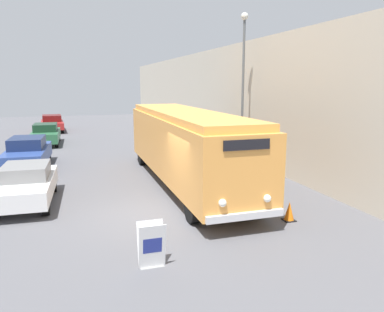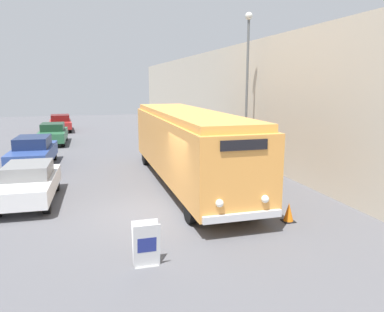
{
  "view_description": "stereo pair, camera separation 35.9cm",
  "coord_description": "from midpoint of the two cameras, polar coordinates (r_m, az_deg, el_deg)",
  "views": [
    {
      "loc": [
        -2.39,
        -11.28,
        4.15
      ],
      "look_at": [
        1.32,
        0.42,
        1.76
      ],
      "focal_mm": 35.0,
      "sensor_mm": 36.0,
      "label": 1
    },
    {
      "loc": [
        -2.05,
        -11.38,
        4.15
      ],
      "look_at": [
        1.32,
        0.42,
        1.76
      ],
      "focal_mm": 35.0,
      "sensor_mm": 36.0,
      "label": 2
    }
  ],
  "objects": [
    {
      "name": "ground_plane",
      "position": [
        12.27,
        -6.22,
        -8.81
      ],
      "size": [
        80.0,
        80.0,
        0.0
      ],
      "primitive_type": "plane",
      "color": "#56565B"
    },
    {
      "name": "building_wall_right",
      "position": [
        23.13,
        5.07,
        8.56
      ],
      "size": [
        0.3,
        60.0,
        6.34
      ],
      "color": "beige",
      "rests_on": "ground_plane"
    },
    {
      "name": "vintage_bus",
      "position": [
        15.36,
        -1.75,
        1.96
      ],
      "size": [
        2.42,
        11.56,
        3.05
      ],
      "color": "black",
      "rests_on": "ground_plane"
    },
    {
      "name": "sign_board",
      "position": [
        8.84,
        -7.37,
        -13.38
      ],
      "size": [
        0.62,
        0.4,
        1.06
      ],
      "color": "gray",
      "rests_on": "ground_plane"
    },
    {
      "name": "streetlamp",
      "position": [
        18.99,
        7.27,
        12.74
      ],
      "size": [
        0.36,
        0.36,
        7.48
      ],
      "color": "#595E60",
      "rests_on": "ground_plane"
    },
    {
      "name": "parked_car_near",
      "position": [
        14.3,
        -24.57,
        -3.88
      ],
      "size": [
        1.9,
        4.17,
        1.39
      ],
      "rotation": [
        0.0,
        0.0,
        -0.04
      ],
      "color": "black",
      "rests_on": "ground_plane"
    },
    {
      "name": "parked_car_mid",
      "position": [
        20.27,
        -24.23,
        0.44
      ],
      "size": [
        2.03,
        4.77,
        1.53
      ],
      "rotation": [
        0.0,
        0.0,
        -0.05
      ],
      "color": "black",
      "rests_on": "ground_plane"
    },
    {
      "name": "parked_car_far",
      "position": [
        27.66,
        -21.74,
        3.13
      ],
      "size": [
        1.79,
        4.35,
        1.43
      ],
      "rotation": [
        0.0,
        0.0,
        -0.01
      ],
      "color": "black",
      "rests_on": "ground_plane"
    },
    {
      "name": "parked_car_distant",
      "position": [
        35.02,
        -20.81,
        4.71
      ],
      "size": [
        2.06,
        4.56,
        1.43
      ],
      "rotation": [
        0.0,
        0.0,
        0.06
      ],
      "color": "black",
      "rests_on": "ground_plane"
    },
    {
      "name": "traffic_cone",
      "position": [
        11.9,
        13.76,
        -8.21
      ],
      "size": [
        0.36,
        0.36,
        0.6
      ],
      "color": "black",
      "rests_on": "ground_plane"
    }
  ]
}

